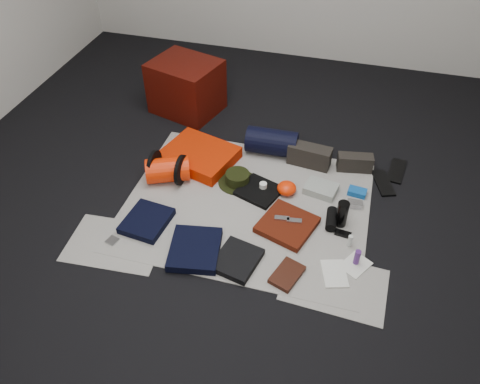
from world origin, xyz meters
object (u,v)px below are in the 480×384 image
(stuff_sack, at_px, (168,170))
(compact_camera, at_px, (355,204))
(navy_duffel, at_px, (272,142))
(paperback_book, at_px, (287,275))
(red_cabinet, at_px, (186,87))
(water_bottle, at_px, (342,214))
(sleeping_pad, at_px, (199,156))

(stuff_sack, xyz_separation_m, compact_camera, (1.30, 0.07, -0.07))
(navy_duffel, bearing_deg, paperback_book, -74.38)
(stuff_sack, bearing_deg, paperback_book, -32.25)
(stuff_sack, bearing_deg, navy_duffel, 38.20)
(navy_duffel, xyz_separation_m, paperback_book, (0.34, -1.12, -0.08))
(red_cabinet, xyz_separation_m, water_bottle, (1.42, -1.03, -0.12))
(compact_camera, bearing_deg, navy_duffel, 144.88)
(navy_duffel, bearing_deg, red_cabinet, 152.04)
(red_cabinet, distance_m, paperback_book, 1.93)
(stuff_sack, distance_m, water_bottle, 1.23)
(compact_camera, bearing_deg, red_cabinet, 148.19)
(red_cabinet, xyz_separation_m, navy_duffel, (0.82, -0.41, -0.11))
(compact_camera, bearing_deg, stuff_sack, -179.27)
(sleeping_pad, relative_size, paperback_book, 2.38)
(compact_camera, xyz_separation_m, paperback_book, (-0.32, -0.69, -0.01))
(sleeping_pad, bearing_deg, stuff_sack, -118.02)
(water_bottle, bearing_deg, stuff_sack, 174.54)
(red_cabinet, distance_m, sleeping_pad, 0.74)
(navy_duffel, xyz_separation_m, water_bottle, (0.59, -0.62, -0.01))
(sleeping_pad, xyz_separation_m, stuff_sack, (-0.14, -0.26, 0.04))
(stuff_sack, bearing_deg, red_cabinet, 101.78)
(red_cabinet, bearing_deg, compact_camera, -13.10)
(stuff_sack, relative_size, navy_duffel, 0.79)
(red_cabinet, distance_m, compact_camera, 1.72)
(stuff_sack, relative_size, paperback_book, 1.42)
(red_cabinet, distance_m, water_bottle, 1.75)
(red_cabinet, bearing_deg, sleeping_pad, -46.85)
(stuff_sack, height_order, paperback_book, stuff_sack)
(red_cabinet, bearing_deg, water_bottle, -19.72)
(red_cabinet, distance_m, stuff_sack, 0.94)
(stuff_sack, xyz_separation_m, water_bottle, (1.23, -0.12, 0.00))
(stuff_sack, height_order, water_bottle, water_bottle)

